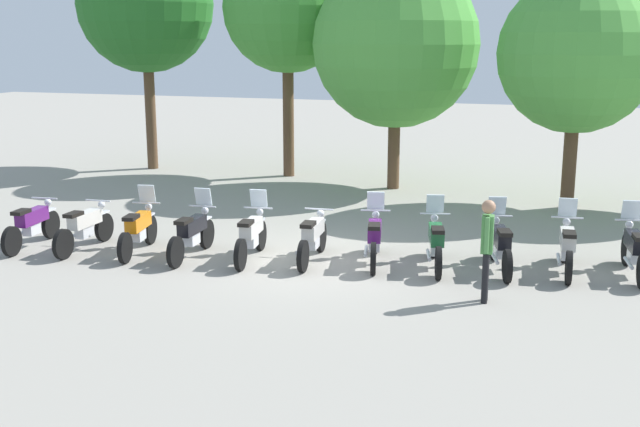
% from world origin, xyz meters
% --- Properties ---
extents(ground_plane, '(80.00, 80.00, 0.00)m').
position_xyz_m(ground_plane, '(0.00, 0.00, 0.00)').
color(ground_plane, gray).
extents(motorcycle_0, '(0.62, 2.19, 0.99)m').
position_xyz_m(motorcycle_0, '(-6.22, -0.82, 0.50)').
color(motorcycle_0, black).
rests_on(motorcycle_0, ground_plane).
extents(motorcycle_1, '(0.62, 2.19, 0.99)m').
position_xyz_m(motorcycle_1, '(-4.97, -0.67, 0.50)').
color(motorcycle_1, black).
rests_on(motorcycle_1, ground_plane).
extents(motorcycle_2, '(0.68, 2.17, 1.37)m').
position_xyz_m(motorcycle_2, '(-3.74, -0.52, 0.52)').
color(motorcycle_2, black).
rests_on(motorcycle_2, ground_plane).
extents(motorcycle_3, '(0.62, 2.19, 1.37)m').
position_xyz_m(motorcycle_3, '(-2.49, -0.47, 0.52)').
color(motorcycle_3, black).
rests_on(motorcycle_3, ground_plane).
extents(motorcycle_4, '(0.62, 2.18, 1.37)m').
position_xyz_m(motorcycle_4, '(-1.25, -0.24, 0.52)').
color(motorcycle_4, black).
rests_on(motorcycle_4, ground_plane).
extents(motorcycle_5, '(0.62, 2.19, 0.99)m').
position_xyz_m(motorcycle_5, '(-0.01, 0.03, 0.50)').
color(motorcycle_5, black).
rests_on(motorcycle_5, ground_plane).
extents(motorcycle_6, '(0.73, 2.16, 1.37)m').
position_xyz_m(motorcycle_6, '(1.23, 0.30, 0.52)').
color(motorcycle_6, black).
rests_on(motorcycle_6, ground_plane).
extents(motorcycle_7, '(0.75, 2.15, 1.37)m').
position_xyz_m(motorcycle_7, '(2.47, 0.39, 0.52)').
color(motorcycle_7, black).
rests_on(motorcycle_7, ground_plane).
extents(motorcycle_8, '(0.79, 2.14, 1.37)m').
position_xyz_m(motorcycle_8, '(3.71, 0.58, 0.52)').
color(motorcycle_8, black).
rests_on(motorcycle_8, ground_plane).
extents(motorcycle_9, '(0.62, 2.19, 1.37)m').
position_xyz_m(motorcycle_9, '(4.96, 0.86, 0.52)').
color(motorcycle_9, black).
rests_on(motorcycle_9, ground_plane).
extents(motorcycle_10, '(0.62, 2.18, 1.37)m').
position_xyz_m(motorcycle_10, '(6.20, 1.02, 0.52)').
color(motorcycle_10, black).
rests_on(motorcycle_10, ground_plane).
extents(person_0, '(0.25, 0.40, 1.81)m').
position_xyz_m(person_0, '(3.66, -1.44, 1.08)').
color(person_0, black).
rests_on(person_0, ground_plane).
extents(tree_0, '(4.56, 4.56, 7.86)m').
position_xyz_m(tree_0, '(-9.06, 9.26, 5.56)').
color(tree_0, brown).
rests_on(tree_0, ground_plane).
extents(tree_1, '(4.13, 4.13, 7.48)m').
position_xyz_m(tree_1, '(-4.01, 9.35, 5.39)').
color(tree_1, brown).
rests_on(tree_1, ground_plane).
extents(tree_2, '(4.91, 4.91, 6.75)m').
position_xyz_m(tree_2, '(-0.23, 8.29, 4.29)').
color(tree_2, brown).
rests_on(tree_2, ground_plane).
extents(tree_3, '(4.11, 4.11, 6.14)m').
position_xyz_m(tree_3, '(4.86, 6.97, 4.07)').
color(tree_3, brown).
rests_on(tree_3, ground_plane).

